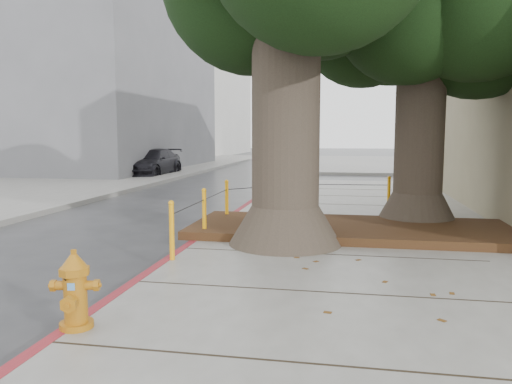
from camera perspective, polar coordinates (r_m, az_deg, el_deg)
ground at (r=6.52m, az=2.96°, el=-12.34°), size 140.00×140.00×0.00m
sidewalk_far at (r=36.54m, az=18.69°, el=3.07°), size 16.00×20.00×0.15m
curb_red at (r=9.28m, az=-7.36°, el=-6.14°), size 0.14×26.00×0.16m
planter_bed at (r=10.19m, az=10.91°, el=-4.17°), size 6.40×2.60×0.16m
building_far_grey at (r=32.48m, az=-19.22°, el=13.13°), size 12.00×16.00×12.00m
building_far_white at (r=54.39m, az=-8.87°, el=12.23°), size 12.00×18.00×15.00m
bollard_ring at (r=10.72m, az=1.46°, el=-1.17°), size 3.79×5.39×0.95m
fire_hydrant at (r=5.46m, az=-19.98°, el=-10.49°), size 0.43×0.41×0.82m
car_silver at (r=24.89m, az=21.58°, el=2.52°), size 3.29×1.65×1.08m
car_dark at (r=25.83m, az=-11.85°, el=3.31°), size 2.02×4.78×1.38m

